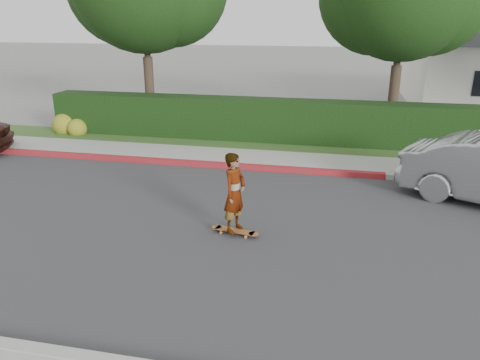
{
  "coord_description": "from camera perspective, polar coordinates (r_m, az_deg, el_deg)",
  "views": [
    {
      "loc": [
        -0.36,
        -8.39,
        4.2
      ],
      "look_at": [
        -2.24,
        0.42,
        1.0
      ],
      "focal_mm": 35.0,
      "sensor_mm": 36.0,
      "label": 1
    }
  ],
  "objects": [
    {
      "name": "curb_red_section",
      "position": [
        13.95,
        -7.97,
        2.16
      ],
      "size": [
        12.0,
        0.21,
        0.15
      ],
      "primitive_type": "cube",
      "color": "maroon",
      "rests_on": "ground"
    },
    {
      "name": "skateboard",
      "position": [
        9.46,
        -0.64,
        -6.2
      ],
      "size": [
        1.03,
        0.38,
        0.09
      ],
      "rotation": [
        0.0,
        0.0,
        -0.18
      ],
      "color": "orange",
      "rests_on": "ground"
    },
    {
      "name": "hedge",
      "position": [
        16.18,
        2.39,
        7.22
      ],
      "size": [
        15.0,
        1.0,
        1.5
      ],
      "primitive_type": "cube",
      "color": "black",
      "rests_on": "ground"
    },
    {
      "name": "ground",
      "position": [
        9.39,
        13.05,
        -7.57
      ],
      "size": [
        120.0,
        120.0,
        0.0
      ],
      "primitive_type": "plane",
      "color": "slate",
      "rests_on": "ground"
    },
    {
      "name": "flowering_shrub",
      "position": [
        18.35,
        -20.13,
        6.19
      ],
      "size": [
        1.4,
        1.0,
        0.9
      ],
      "color": "#2D4C19",
      "rests_on": "ground"
    },
    {
      "name": "sidewalk_far",
      "position": [
        14.02,
        12.97,
        1.86
      ],
      "size": [
        60.0,
        1.6,
        0.12
      ],
      "primitive_type": "cube",
      "color": "gray",
      "rests_on": "ground"
    },
    {
      "name": "curb_far",
      "position": [
        13.16,
        12.99,
        0.76
      ],
      "size": [
        60.0,
        0.2,
        0.15
      ],
      "primitive_type": "cube",
      "color": "#9E9E99",
      "rests_on": "ground"
    },
    {
      "name": "road",
      "position": [
        9.39,
        13.05,
        -7.54
      ],
      "size": [
        60.0,
        8.0,
        0.01
      ],
      "primitive_type": "cube",
      "color": "#2D2D30",
      "rests_on": "ground"
    },
    {
      "name": "planting_strip",
      "position": [
        15.56,
        12.95,
        3.57
      ],
      "size": [
        60.0,
        1.6,
        0.1
      ],
      "primitive_type": "cube",
      "color": "#2D4C1E",
      "rests_on": "ground"
    },
    {
      "name": "skateboarder",
      "position": [
        9.14,
        -0.65,
        -1.57
      ],
      "size": [
        0.56,
        0.68,
        1.61
      ],
      "primitive_type": "imported",
      "rotation": [
        0.0,
        0.0,
        1.24
      ],
      "color": "white",
      "rests_on": "skateboard"
    }
  ]
}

